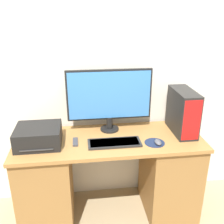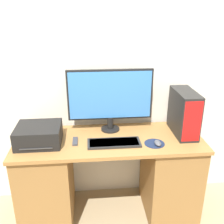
% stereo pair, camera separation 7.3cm
% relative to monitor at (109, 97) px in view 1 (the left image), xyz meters
% --- Properties ---
extents(wall_back, '(6.40, 0.05, 2.70)m').
position_rel_monitor_xyz_m(wall_back, '(-0.02, 0.18, 0.25)').
color(wall_back, silver).
rests_on(wall_back, ground_plane).
extents(desk, '(1.58, 0.59, 0.78)m').
position_rel_monitor_xyz_m(desk, '(-0.02, -0.17, -0.69)').
color(desk, olive).
rests_on(desk, ground_plane).
extents(monitor, '(0.74, 0.17, 0.55)m').
position_rel_monitor_xyz_m(monitor, '(0.00, 0.00, 0.00)').
color(monitor, black).
rests_on(monitor, desk).
extents(keyboard, '(0.43, 0.16, 0.02)m').
position_rel_monitor_xyz_m(keyboard, '(0.01, -0.27, -0.30)').
color(keyboard, black).
rests_on(keyboard, desk).
extents(mousepad, '(0.16, 0.16, 0.00)m').
position_rel_monitor_xyz_m(mousepad, '(0.34, -0.30, -0.31)').
color(mousepad, '#19233D').
rests_on(mousepad, desk).
extents(mouse, '(0.05, 0.09, 0.03)m').
position_rel_monitor_xyz_m(mouse, '(0.36, -0.32, -0.30)').
color(mouse, '#4C4C51').
rests_on(mouse, mousepad).
extents(computer_tower, '(0.16, 0.39, 0.38)m').
position_rel_monitor_xyz_m(computer_tower, '(0.62, -0.12, -0.12)').
color(computer_tower, black).
rests_on(computer_tower, desk).
extents(printer, '(0.35, 0.32, 0.15)m').
position_rel_monitor_xyz_m(printer, '(-0.60, -0.19, -0.24)').
color(printer, black).
rests_on(printer, desk).
extents(remote_control, '(0.04, 0.13, 0.02)m').
position_rel_monitor_xyz_m(remote_control, '(-0.31, -0.21, -0.31)').
color(remote_control, '#38383D').
rests_on(remote_control, desk).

